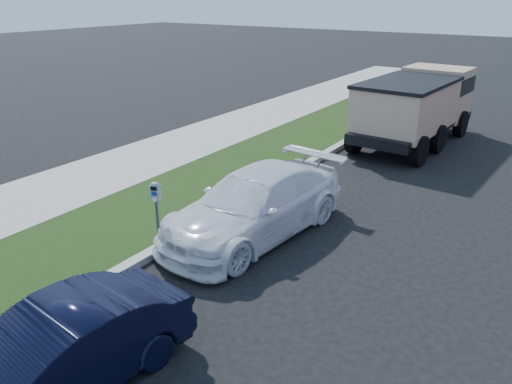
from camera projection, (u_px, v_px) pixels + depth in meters
The scene contains 6 objects.
ground at pixel (288, 272), 9.53m from camera, with size 120.00×120.00×0.00m, color black.
streetside at pixel (151, 181), 13.90m from camera, with size 6.12×50.00×0.15m.
parking_meter at pixel (156, 201), 9.80m from camera, with size 0.23×0.18×1.42m.
white_wagon at pixel (255, 204), 10.80m from camera, with size 1.98×4.86×1.41m, color white.
navy_sedan at pixel (55, 357), 6.40m from camera, with size 1.32×3.77×1.24m, color black.
dump_truck at pixel (417, 104), 17.28m from camera, with size 2.79×6.26×2.40m.
Camera 1 is at (4.04, -7.24, 4.98)m, focal length 35.00 mm.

